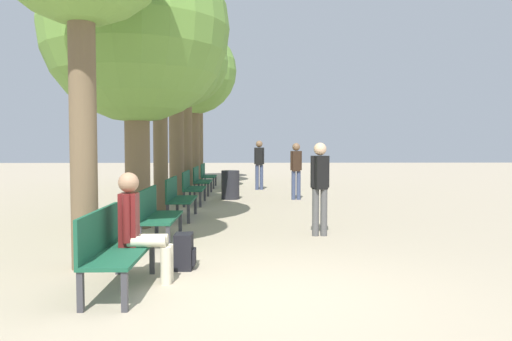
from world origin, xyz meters
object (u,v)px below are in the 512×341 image
object	(u,v)px
bench_row_5	(206,174)
trash_bin	(230,185)
bench_row_0	(111,245)
tree_row_5	(193,72)
tree_row_6	(199,72)
bench_row_1	(155,212)
person_seated	(139,225)
bench_row_2	(178,196)
tree_row_4	(184,64)
pedestrian_near	(259,162)
tree_row_1	(136,30)
bench_row_4	(200,179)
pedestrian_far	(320,183)
tree_row_3	(176,66)
tree_row_2	(160,46)
pedestrian_mid	(296,167)
bench_row_3	(191,185)
backpack	(184,252)

from	to	relation	value
bench_row_5	trash_bin	xyz separation A→B (m)	(1.04, -4.22, -0.08)
bench_row_0	tree_row_5	size ratio (longest dim) A/B	0.24
bench_row_0	tree_row_6	xyz separation A→B (m)	(-0.61, 17.48, 4.43)
bench_row_0	trash_bin	bearing A→B (deg)	83.65
bench_row_1	person_seated	size ratio (longest dim) A/B	1.17
bench_row_2	person_seated	bearing A→B (deg)	-87.27
tree_row_4	pedestrian_near	bearing A→B (deg)	12.60
tree_row_1	bench_row_0	bearing A→B (deg)	-81.80
bench_row_0	person_seated	distance (m)	0.43
tree_row_5	pedestrian_near	size ratio (longest dim) A/B	3.59
bench_row_4	bench_row_5	bearing A→B (deg)	90.00
pedestrian_far	trash_bin	xyz separation A→B (m)	(-1.76, 6.06, -0.52)
bench_row_5	trash_bin	world-z (taller)	bench_row_5
bench_row_5	tree_row_3	bearing A→B (deg)	-99.11
tree_row_2	tree_row_5	distance (m)	8.00
tree_row_3	tree_row_5	distance (m)	5.14
tree_row_6	pedestrian_far	world-z (taller)	tree_row_6
tree_row_3	tree_row_5	bearing A→B (deg)	90.00
tree_row_5	bench_row_4	bearing A→B (deg)	-81.39
bench_row_1	bench_row_2	bearing A→B (deg)	90.00
bench_row_5	tree_row_5	xyz separation A→B (m)	(-0.61, 1.31, 4.04)
bench_row_1	tree_row_4	xyz separation A→B (m)	(-0.61, 9.15, 3.89)
bench_row_5	bench_row_0	bearing A→B (deg)	-90.00
bench_row_4	pedestrian_mid	distance (m)	3.46
bench_row_1	bench_row_4	world-z (taller)	same
person_seated	pedestrian_far	world-z (taller)	pedestrian_far
tree_row_2	tree_row_5	world-z (taller)	tree_row_5
bench_row_2	pedestrian_near	bearing A→B (deg)	74.20
bench_row_5	tree_row_3	xyz separation A→B (m)	(-0.61, -3.80, 3.48)
tree_row_5	tree_row_6	world-z (taller)	tree_row_6
bench_row_3	backpack	size ratio (longest dim) A/B	3.26
bench_row_3	pedestrian_near	distance (m)	4.78
bench_row_0	pedestrian_near	bearing A→B (deg)	80.93
bench_row_0	pedestrian_near	xyz separation A→B (m)	(1.99, 12.44, 0.51)
bench_row_3	pedestrian_far	world-z (taller)	pedestrian_far
bench_row_5	bench_row_4	bearing A→B (deg)	-90.00
bench_row_4	pedestrian_far	distance (m)	8.08
bench_row_4	tree_row_3	bearing A→B (deg)	-119.28
tree_row_6	pedestrian_far	distance (m)	15.14
bench_row_1	pedestrian_near	size ratio (longest dim) A/B	0.86
bench_row_0	tree_row_4	size ratio (longest dim) A/B	0.25
pedestrian_mid	backpack	bearing A→B (deg)	-105.63
tree_row_6	person_seated	distance (m)	17.71
tree_row_2	pedestrian_near	xyz separation A→B (m)	(2.60, 5.56, -3.02)
tree_row_5	tree_row_6	xyz separation A→B (m)	(-0.00, 2.61, 0.39)
bench_row_2	pedestrian_near	distance (m)	7.32
tree_row_4	tree_row_6	bearing A→B (deg)	90.00
bench_row_0	bench_row_5	bearing A→B (deg)	90.00
backpack	bench_row_2	bearing A→B (deg)	98.71
tree_row_3	pedestrian_far	distance (m)	7.93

